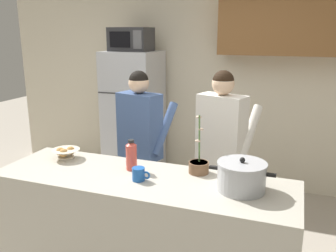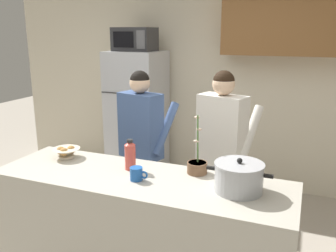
% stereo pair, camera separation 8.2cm
% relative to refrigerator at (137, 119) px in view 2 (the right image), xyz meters
% --- Properties ---
extents(back_wall_unit, '(6.00, 0.48, 2.60)m').
position_rel_refrigerator_xyz_m(back_wall_unit, '(1.21, 0.40, 0.60)').
color(back_wall_unit, beige).
rests_on(back_wall_unit, ground).
extents(kitchen_island, '(2.21, 0.68, 0.92)m').
position_rel_refrigerator_xyz_m(kitchen_island, '(0.95, -1.85, -0.40)').
color(kitchen_island, '#BCB7A8').
rests_on(kitchen_island, ground).
extents(refrigerator, '(0.64, 0.68, 1.72)m').
position_rel_refrigerator_xyz_m(refrigerator, '(0.00, 0.00, 0.00)').
color(refrigerator, '#B7BABF').
rests_on(refrigerator, ground).
extents(microwave, '(0.48, 0.37, 0.28)m').
position_rel_refrigerator_xyz_m(microwave, '(0.00, -0.02, 1.00)').
color(microwave, '#2D2D30').
rests_on(microwave, refrigerator).
extents(person_near_pot, '(0.57, 0.51, 1.61)m').
position_rel_refrigerator_xyz_m(person_near_pot, '(0.59, -1.09, 0.14)').
color(person_near_pot, '#726656').
rests_on(person_near_pot, ground).
extents(person_by_sink, '(0.58, 0.53, 1.63)m').
position_rel_refrigerator_xyz_m(person_by_sink, '(1.36, -1.06, 0.16)').
color(person_by_sink, '#33384C').
rests_on(person_by_sink, ground).
extents(cooking_pot, '(0.44, 0.33, 0.23)m').
position_rel_refrigerator_xyz_m(cooking_pot, '(1.65, -1.81, 0.16)').
color(cooking_pot, '#ADAFB5').
rests_on(cooking_pot, kitchen_island).
extents(coffee_mug, '(0.13, 0.09, 0.10)m').
position_rel_refrigerator_xyz_m(coffee_mug, '(0.96, -1.90, 0.11)').
color(coffee_mug, '#1E59B2').
rests_on(coffee_mug, kitchen_island).
extents(bread_bowl, '(0.23, 0.23, 0.10)m').
position_rel_refrigerator_xyz_m(bread_bowl, '(0.19, -1.71, 0.11)').
color(bread_bowl, beige).
rests_on(bread_bowl, kitchen_island).
extents(bottle_near_edge, '(0.08, 0.08, 0.24)m').
position_rel_refrigerator_xyz_m(bottle_near_edge, '(0.81, -1.73, 0.18)').
color(bottle_near_edge, '#D84C3F').
rests_on(bottle_near_edge, kitchen_island).
extents(potted_orchid, '(0.15, 0.15, 0.45)m').
position_rel_refrigerator_xyz_m(potted_orchid, '(1.31, -1.62, 0.12)').
color(potted_orchid, brown).
rests_on(potted_orchid, kitchen_island).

